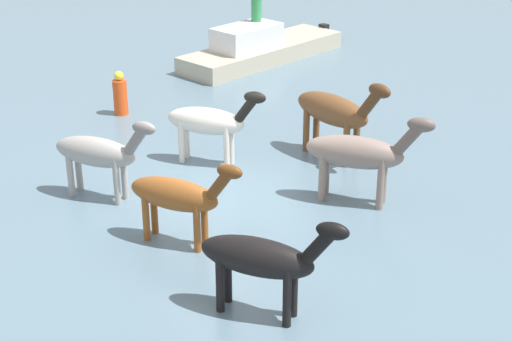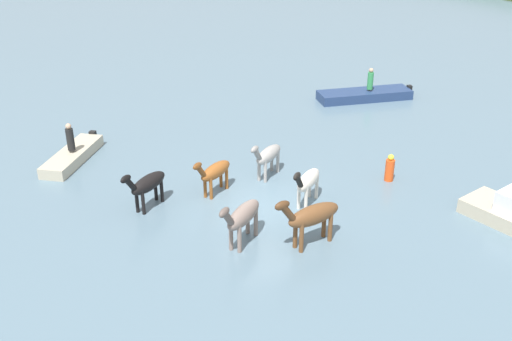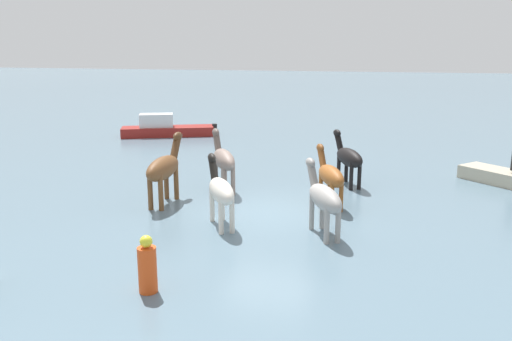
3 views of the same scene
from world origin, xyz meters
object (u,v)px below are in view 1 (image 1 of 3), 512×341
horse_gray_outer (209,122)px  horse_dark_mare (178,195)px  boat_dinghy_port (260,51)px  horse_pinto_flank (99,153)px  person_helmsman_aft (256,3)px  buoy_channel_marker (120,95)px  horse_dun_straggler (359,153)px  horse_chestnut_trailing (262,258)px  horse_lead (335,111)px

horse_gray_outer → horse_dark_mare: (-2.46, -2.58, -0.03)m
boat_dinghy_port → horse_pinto_flank: bearing=25.6°
person_helmsman_aft → buoy_channel_marker: person_helmsman_aft is taller
horse_dun_straggler → horse_chestnut_trailing: size_ratio=1.05×
horse_lead → buoy_channel_marker: size_ratio=2.26×
horse_chestnut_trailing → boat_dinghy_port: size_ratio=0.35×
horse_lead → horse_chestnut_trailing: 6.24m
horse_pinto_flank → boat_dinghy_port: horse_pinto_flank is taller
horse_gray_outer → horse_pinto_flank: horse_pinto_flank is taller
horse_pinto_flank → boat_dinghy_port: (8.52, 5.72, -0.64)m
horse_chestnut_trailing → person_helmsman_aft: 13.95m
horse_dun_straggler → person_helmsman_aft: (4.71, 9.17, 0.73)m
horse_gray_outer → horse_pinto_flank: 2.68m
horse_chestnut_trailing → buoy_channel_marker: 9.56m
horse_gray_outer → buoy_channel_marker: bearing=146.4°
horse_dun_straggler → person_helmsman_aft: size_ratio=1.89×
horse_dark_mare → person_helmsman_aft: size_ratio=1.75×
horse_gray_outer → boat_dinghy_port: (5.84, 5.62, -0.63)m
horse_lead → boat_dinghy_port: horse_lead is taller
horse_lead → horse_pinto_flank: bearing=-109.0°
horse_gray_outer → horse_dun_straggler: (1.15, -3.35, 0.08)m
horse_chestnut_trailing → horse_pinto_flank: bearing=149.6°
horse_dun_straggler → boat_dinghy_port: 10.15m
horse_lead → boat_dinghy_port: bearing=149.7°
horse_gray_outer → horse_chestnut_trailing: 5.83m
horse_dark_mare → horse_gray_outer: bearing=108.8°
horse_dark_mare → buoy_channel_marker: horse_dark_mare is taller
horse_lead → buoy_channel_marker: bearing=-160.8°
horse_chestnut_trailing → boat_dinghy_port: 13.77m
horse_lead → buoy_channel_marker: (-2.32, 5.43, -0.59)m
horse_pinto_flank → horse_chestnut_trailing: bearing=-30.1°
horse_chestnut_trailing → horse_dark_mare: bearing=144.8°
horse_lead → buoy_channel_marker: 5.93m
horse_chestnut_trailing → boat_dinghy_port: horse_chestnut_trailing is taller
boat_dinghy_port → buoy_channel_marker: boat_dinghy_port is taller
horse_pinto_flank → person_helmsman_aft: 10.42m
horse_dark_mare → horse_chestnut_trailing: horse_chestnut_trailing is taller
horse_dark_mare → horse_pinto_flank: (-0.22, 2.48, 0.03)m
horse_dark_mare → horse_pinto_flank: 2.49m
horse_lead → boat_dinghy_port: 7.94m
horse_gray_outer → person_helmsman_aft: size_ratio=1.74×
boat_dinghy_port → horse_chestnut_trailing: bearing=43.5°
horse_gray_outer → horse_dun_straggler: 3.54m
horse_lead → horse_chestnut_trailing: size_ratio=1.20×
person_helmsman_aft → horse_lead: bearing=-115.9°
horse_gray_outer → horse_dark_mare: horse_gray_outer is taller
horse_gray_outer → buoy_channel_marker: 4.01m
horse_dun_straggler → horse_lead: horse_lead is taller
horse_chestnut_trailing → horse_dun_straggler: bearing=85.2°
horse_dun_straggler → horse_lead: size_ratio=0.87×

